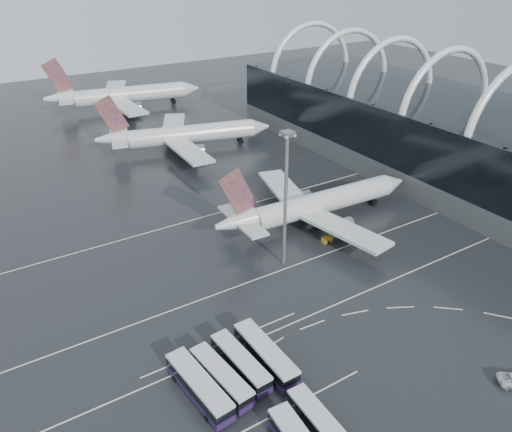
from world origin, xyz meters
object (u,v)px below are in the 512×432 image
bus_row_near_b (221,377)px  gse_cart_belly_c (327,240)px  bus_row_near_d (266,354)px  airliner_gate_c (122,96)px  floodlight_mast (286,185)px  gse_cart_belly_a (327,219)px  airliner_gate_b (183,135)px  gse_cart_belly_e (316,208)px  bus_row_near_c (240,362)px  bus_row_near_a (199,386)px  airliner_main (314,205)px  bus_row_far_c (322,426)px

bus_row_near_b → gse_cart_belly_c: size_ratio=6.05×
bus_row_near_d → airliner_gate_c: bearing=-11.1°
floodlight_mast → gse_cart_belly_a: floodlight_mast is taller
airliner_gate_b → gse_cart_belly_e: airliner_gate_b is taller
bus_row_near_b → gse_cart_belly_e: bus_row_near_b is taller
bus_row_near_b → bus_row_near_c: size_ratio=1.01×
bus_row_near_a → bus_row_near_c: bearing=-87.2°
bus_row_near_b → bus_row_near_d: bearing=-94.2°
bus_row_near_c → gse_cart_belly_e: 54.79m
bus_row_near_d → gse_cart_belly_c: 38.39m
bus_row_near_b → gse_cart_belly_a: bearing=-61.5°
bus_row_near_b → airliner_gate_c: bearing=-19.6°
bus_row_near_b → bus_row_near_d: (7.76, 0.23, 0.16)m
bus_row_near_c → airliner_main: bearing=-53.8°
gse_cart_belly_a → bus_row_far_c: bearing=-129.9°
airliner_gate_b → bus_row_far_c: 109.27m
airliner_gate_b → bus_row_near_c: airliner_gate_b is taller
airliner_main → bus_row_near_a: size_ratio=3.71×
bus_row_far_c → gse_cart_belly_a: (37.31, 44.54, -0.99)m
airliner_gate_b → gse_cart_belly_c: size_ratio=25.59×
airliner_main → bus_row_near_c: 48.95m
airliner_gate_c → bus_row_near_a: bearing=-94.7°
airliner_gate_c → bus_row_near_b: bearing=-93.4°
gse_cart_belly_c → airliner_main: bearing=70.3°
bus_row_near_b → gse_cart_belly_e: (45.68, 36.21, -1.08)m
airliner_main → bus_row_far_c: size_ratio=4.16×
bus_row_near_d → floodlight_mast: floodlight_mast is taller
airliner_main → bus_row_near_c: airliner_main is taller
airliner_main → floodlight_mast: bearing=-143.8°
floodlight_mast → gse_cart_belly_e: 29.84m
airliner_main → airliner_gate_b: airliner_gate_b is taller
airliner_gate_c → bus_row_near_c: bearing=-92.1°
gse_cart_belly_a → gse_cart_belly_c: 9.16m
airliner_main → gse_cart_belly_c: (-3.10, -8.68, -3.80)m
gse_cart_belly_a → floodlight_mast: bearing=-154.2°
gse_cart_belly_c → gse_cart_belly_e: size_ratio=0.94×
bus_row_near_b → gse_cart_belly_e: size_ratio=5.67×
gse_cart_belly_e → bus_row_far_c: bearing=-127.5°
bus_row_far_c → gse_cart_belly_c: 48.96m
airliner_gate_b → gse_cart_belly_c: bearing=-73.7°
bus_row_near_c → bus_row_far_c: bearing=-171.1°
bus_row_near_d → gse_cart_belly_e: 52.29m
bus_row_near_a → bus_row_near_c: size_ratio=1.10×
airliner_gate_b → bus_row_near_a: bearing=-99.2°
bus_row_near_c → gse_cart_belly_a: bus_row_near_c is taller
airliner_main → airliner_gate_b: (-5.37, 59.10, 0.37)m
bus_row_near_b → gse_cart_belly_c: bus_row_near_b is taller
gse_cart_belly_a → bus_row_near_a: bearing=-147.6°
bus_row_near_c → gse_cart_belly_c: size_ratio=6.00×
bus_row_near_d → bus_row_far_c: (-0.77, -14.49, -0.19)m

